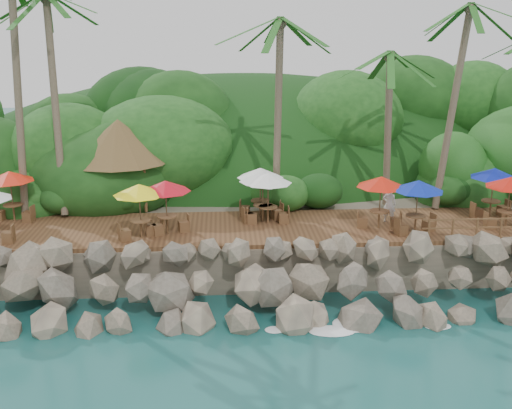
{
  "coord_description": "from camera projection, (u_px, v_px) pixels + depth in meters",
  "views": [
    {
      "loc": [
        -1.61,
        -20.57,
        11.37
      ],
      "look_at": [
        0.0,
        6.0,
        3.4
      ],
      "focal_mm": 41.32,
      "sensor_mm": 36.0,
      "label": 1
    }
  ],
  "objects": [
    {
      "name": "dining_clusters",
      "position": [
        266.0,
        185.0,
        27.44
      ],
      "size": [
        25.91,
        5.51,
        2.51
      ],
      "color": "brown",
      "rests_on": "terrace"
    },
    {
      "name": "palapa",
      "position": [
        119.0,
        140.0,
        30.62
      ],
      "size": [
        5.34,
        5.34,
        4.6
      ],
      "color": "brown",
      "rests_on": "ground"
    },
    {
      "name": "terrace",
      "position": [
        256.0,
        229.0,
        28.13
      ],
      "size": [
        26.0,
        5.0,
        0.2
      ],
      "primitive_type": "cube",
      "color": "brown",
      "rests_on": "land_base"
    },
    {
      "name": "jungle_hill",
      "position": [
        242.0,
        182.0,
        45.49
      ],
      "size": [
        44.8,
        28.0,
        15.4
      ],
      "primitive_type": "ellipsoid",
      "color": "#143811",
      "rests_on": "ground"
    },
    {
      "name": "palms",
      "position": [
        293.0,
        14.0,
        28.19
      ],
      "size": [
        31.88,
        6.5,
        12.59
      ],
      "color": "brown",
      "rests_on": "ground"
    },
    {
      "name": "ground",
      "position": [
        265.0,
        332.0,
        23.02
      ],
      "size": [
        140.0,
        140.0,
        0.0
      ],
      "primitive_type": "plane",
      "color": "#19514F",
      "rests_on": "ground"
    },
    {
      "name": "railing",
      "position": [
        489.0,
        226.0,
        26.27
      ],
      "size": [
        6.1,
        0.1,
        1.0
      ],
      "color": "brown",
      "rests_on": "terrace"
    },
    {
      "name": "waiter",
      "position": [
        389.0,
        204.0,
        28.56
      ],
      "size": [
        0.74,
        0.59,
        1.77
      ],
      "primitive_type": "imported",
      "rotation": [
        0.0,
        0.0,
        2.85
      ],
      "color": "white",
      "rests_on": "terrace"
    },
    {
      "name": "land_base",
      "position": [
        247.0,
        195.0,
        38.02
      ],
      "size": [
        32.0,
        25.2,
        2.1
      ],
      "primitive_type": "cube",
      "color": "gray",
      "rests_on": "ground"
    },
    {
      "name": "jungle_foliage",
      "position": [
        247.0,
        215.0,
        37.37
      ],
      "size": [
        44.0,
        16.0,
        12.0
      ],
      "primitive_type": null,
      "color": "#143811",
      "rests_on": "ground"
    },
    {
      "name": "seawall",
      "position": [
        262.0,
        283.0,
        24.6
      ],
      "size": [
        29.0,
        4.0,
        2.3
      ],
      "primitive_type": null,
      "color": "gray",
      "rests_on": "ground"
    },
    {
      "name": "foam_line",
      "position": [
        265.0,
        327.0,
        23.3
      ],
      "size": [
        25.2,
        0.8,
        0.06
      ],
      "color": "white",
      "rests_on": "ground"
    }
  ]
}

